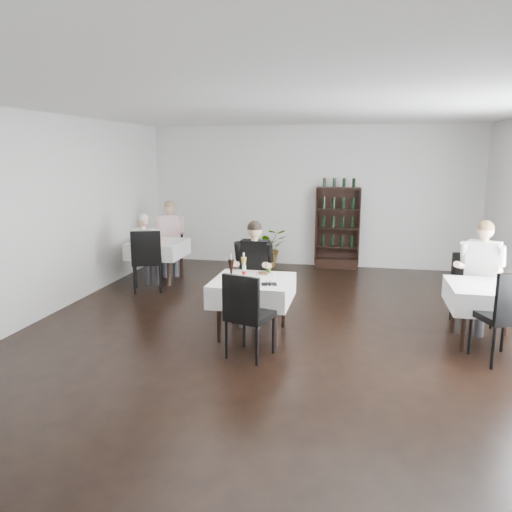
{
  "coord_description": "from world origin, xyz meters",
  "views": [
    {
      "loc": [
        1.07,
        -6.26,
        2.4
      ],
      "look_at": [
        -0.3,
        0.2,
        1.04
      ],
      "focal_mm": 35.0,
      "sensor_mm": 36.0,
      "label": 1
    }
  ],
  "objects_px": {
    "wine_shelf": "(338,229)",
    "diner_main": "(254,264)",
    "potted_tree": "(269,247)",
    "main_table": "(253,290)"
  },
  "relations": [
    {
      "from": "wine_shelf",
      "to": "diner_main",
      "type": "height_order",
      "value": "wine_shelf"
    },
    {
      "from": "wine_shelf",
      "to": "main_table",
      "type": "height_order",
      "value": "wine_shelf"
    },
    {
      "from": "diner_main",
      "to": "potted_tree",
      "type": "bearing_deg",
      "value": 97.06
    },
    {
      "from": "main_table",
      "to": "diner_main",
      "type": "bearing_deg",
      "value": 100.97
    },
    {
      "from": "wine_shelf",
      "to": "potted_tree",
      "type": "bearing_deg",
      "value": -173.45
    },
    {
      "from": "wine_shelf",
      "to": "diner_main",
      "type": "bearing_deg",
      "value": -104.88
    },
    {
      "from": "wine_shelf",
      "to": "diner_main",
      "type": "relative_size",
      "value": 1.19
    },
    {
      "from": "potted_tree",
      "to": "diner_main",
      "type": "height_order",
      "value": "diner_main"
    },
    {
      "from": "wine_shelf",
      "to": "potted_tree",
      "type": "xyz_separation_m",
      "value": [
        -1.45,
        -0.17,
        -0.43
      ]
    },
    {
      "from": "main_table",
      "to": "potted_tree",
      "type": "xyz_separation_m",
      "value": [
        -0.55,
        4.15,
        -0.2
      ]
    }
  ]
}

